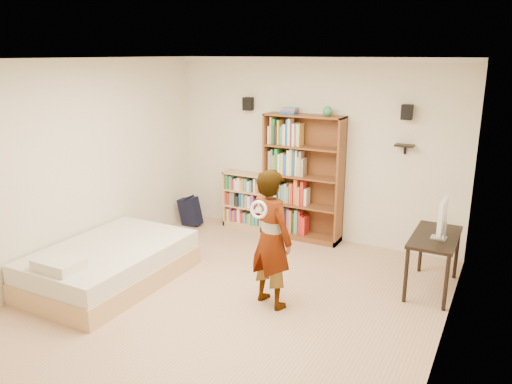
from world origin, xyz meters
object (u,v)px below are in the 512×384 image
at_px(daybed, 110,260).
at_px(person, 271,239).
at_px(tall_bookshelf, 303,178).
at_px(low_bookshelf, 246,200).
at_px(computer_desk, 433,263).

bearing_deg(daybed, person, 12.05).
xyz_separation_m(tall_bookshelf, person, (0.50, -2.11, -0.16)).
distance_m(tall_bookshelf, person, 2.17).
relative_size(tall_bookshelf, low_bookshelf, 2.09).
relative_size(tall_bookshelf, daybed, 0.94).
relative_size(low_bookshelf, daybed, 0.45).
relative_size(low_bookshelf, computer_desk, 0.90).
bearing_deg(low_bookshelf, computer_desk, -16.88).
xyz_separation_m(tall_bookshelf, computer_desk, (2.06, -0.89, -0.60)).
bearing_deg(computer_desk, low_bookshelf, 163.12).
height_order(daybed, person, person).
distance_m(tall_bookshelf, computer_desk, 2.32).
relative_size(computer_desk, daybed, 0.50).
bearing_deg(computer_desk, daybed, -155.15).
bearing_deg(person, tall_bookshelf, -57.09).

